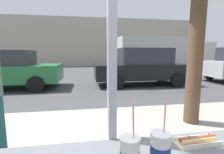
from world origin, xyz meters
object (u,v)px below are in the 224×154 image
Objects in this scene: soda_cup_right at (160,149)px; parked_car_black at (142,67)px; hotdog_tray_near at (197,140)px; parked_car_green at (8,69)px; box_truck at (163,53)px.

parked_car_black is (2.33, 6.81, -0.18)m from soda_cup_right.
parked_car_green is (-3.89, 6.68, -0.15)m from hotdog_tray_near.
box_truck is at bearing 64.59° from hotdog_tray_near.
parked_car_green is (-3.59, 6.81, -0.21)m from soda_cup_right.
hotdog_tray_near is 0.04× the size of box_truck.
parked_car_black is 5.93m from box_truck.
soda_cup_right is 7.71m from parked_car_green.
soda_cup_right is 0.04× the size of box_truck.
hotdog_tray_near is 7.73m from parked_car_green.
parked_car_green reaches higher than soda_cup_right.
hotdog_tray_near is 12.72m from box_truck.
parked_car_black is at bearing 71.11° from soda_cup_right.
soda_cup_right is 12.97m from box_truck.
parked_car_black is at bearing -125.45° from box_truck.
hotdog_tray_near is 0.06× the size of parked_car_black.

